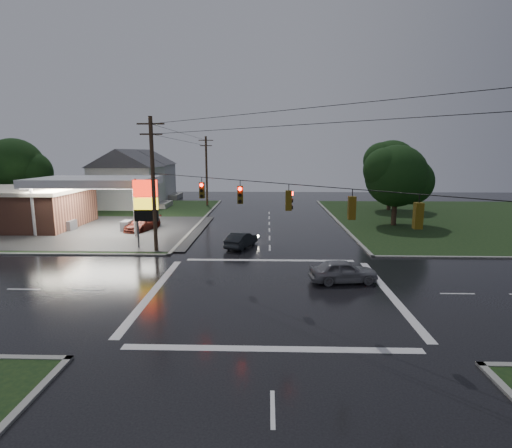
{
  "coord_description": "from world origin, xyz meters",
  "views": [
    {
      "loc": [
        -0.2,
        -22.68,
        8.24
      ],
      "look_at": [
        -1.05,
        6.1,
        3.0
      ],
      "focal_mm": 28.0,
      "sensor_mm": 36.0,
      "label": 1
    }
  ],
  "objects_px": {
    "pylon_sign": "(146,202)",
    "house_far": "(145,173)",
    "utility_pole_n": "(207,170)",
    "car_north": "(241,240)",
    "car_pump": "(142,224)",
    "tree_ne_near": "(398,176)",
    "tree_nw_behind": "(16,167)",
    "house_near": "(128,178)",
    "car_crossing": "(343,271)",
    "gas_station": "(34,205)",
    "utility_pole_nw": "(153,183)",
    "tree_ne_far": "(392,167)"
  },
  "relations": [
    {
      "from": "house_far",
      "to": "car_pump",
      "type": "relative_size",
      "value": 2.25
    },
    {
      "from": "utility_pole_nw",
      "to": "car_crossing",
      "type": "xyz_separation_m",
      "value": [
        14.14,
        -7.56,
        -4.99
      ]
    },
    {
      "from": "utility_pole_nw",
      "to": "tree_nw_behind",
      "type": "relative_size",
      "value": 1.1
    },
    {
      "from": "utility_pole_nw",
      "to": "tree_ne_far",
      "type": "distance_m",
      "value": 36.2
    },
    {
      "from": "pylon_sign",
      "to": "house_far",
      "type": "xyz_separation_m",
      "value": [
        -11.45,
        37.5,
        0.39
      ]
    },
    {
      "from": "car_crossing",
      "to": "car_pump",
      "type": "relative_size",
      "value": 0.88
    },
    {
      "from": "utility_pole_n",
      "to": "car_crossing",
      "type": "height_order",
      "value": "utility_pole_n"
    },
    {
      "from": "car_north",
      "to": "tree_ne_near",
      "type": "bearing_deg",
      "value": -125.54
    },
    {
      "from": "utility_pole_n",
      "to": "house_near",
      "type": "bearing_deg",
      "value": -170.09
    },
    {
      "from": "tree_ne_far",
      "to": "car_north",
      "type": "distance_m",
      "value": 30.59
    },
    {
      "from": "pylon_sign",
      "to": "car_pump",
      "type": "height_order",
      "value": "pylon_sign"
    },
    {
      "from": "gas_station",
      "to": "house_near",
      "type": "bearing_deg",
      "value": 73.83
    },
    {
      "from": "pylon_sign",
      "to": "tree_ne_near",
      "type": "xyz_separation_m",
      "value": [
        24.64,
        11.49,
        1.55
      ]
    },
    {
      "from": "pylon_sign",
      "to": "house_far",
      "type": "bearing_deg",
      "value": 106.98
    },
    {
      "from": "tree_nw_behind",
      "to": "utility_pole_nw",
      "type": "bearing_deg",
      "value": -40.1
    },
    {
      "from": "pylon_sign",
      "to": "house_near",
      "type": "distance_m",
      "value": 27.56
    },
    {
      "from": "house_far",
      "to": "tree_ne_far",
      "type": "bearing_deg",
      "value": -19.71
    },
    {
      "from": "utility_pole_n",
      "to": "tree_ne_far",
      "type": "distance_m",
      "value": 26.96
    },
    {
      "from": "gas_station",
      "to": "tree_ne_far",
      "type": "distance_m",
      "value": 45.29
    },
    {
      "from": "gas_station",
      "to": "tree_ne_far",
      "type": "bearing_deg",
      "value": 18.46
    },
    {
      "from": "car_pump",
      "to": "tree_ne_far",
      "type": "bearing_deg",
      "value": 43.37
    },
    {
      "from": "house_far",
      "to": "car_north",
      "type": "xyz_separation_m",
      "value": [
        19.48,
        -36.82,
        -3.73
      ]
    },
    {
      "from": "tree_ne_near",
      "to": "tree_nw_behind",
      "type": "bearing_deg",
      "value": 170.53
    },
    {
      "from": "pylon_sign",
      "to": "tree_ne_near",
      "type": "relative_size",
      "value": 0.67
    },
    {
      "from": "utility_pole_n",
      "to": "house_far",
      "type": "xyz_separation_m",
      "value": [
        -12.45,
        10.0,
        -1.06
      ]
    },
    {
      "from": "tree_ne_far",
      "to": "car_pump",
      "type": "height_order",
      "value": "tree_ne_far"
    },
    {
      "from": "utility_pole_n",
      "to": "tree_nw_behind",
      "type": "relative_size",
      "value": 1.05
    },
    {
      "from": "tree_nw_behind",
      "to": "car_crossing",
      "type": "relative_size",
      "value": 2.33
    },
    {
      "from": "house_near",
      "to": "car_north",
      "type": "xyz_separation_m",
      "value": [
        18.48,
        -24.82,
        -3.73
      ]
    },
    {
      "from": "utility_pole_nw",
      "to": "tree_nw_behind",
      "type": "distance_m",
      "value": 31.82
    },
    {
      "from": "house_far",
      "to": "tree_ne_near",
      "type": "distance_m",
      "value": 44.5
    },
    {
      "from": "house_far",
      "to": "tree_nw_behind",
      "type": "distance_m",
      "value": 21.65
    },
    {
      "from": "tree_ne_far",
      "to": "house_near",
      "type": "bearing_deg",
      "value": 176.99
    },
    {
      "from": "tree_ne_far",
      "to": "utility_pole_nw",
      "type": "bearing_deg",
      "value": -137.41
    },
    {
      "from": "house_near",
      "to": "car_pump",
      "type": "xyz_separation_m",
      "value": [
        7.54,
        -17.62,
        -3.69
      ]
    },
    {
      "from": "utility_pole_n",
      "to": "tree_nw_behind",
      "type": "distance_m",
      "value": 25.63
    },
    {
      "from": "house_far",
      "to": "car_pump",
      "type": "height_order",
      "value": "house_far"
    },
    {
      "from": "utility_pole_n",
      "to": "house_near",
      "type": "distance_m",
      "value": 11.67
    },
    {
      "from": "tree_ne_far",
      "to": "car_pump",
      "type": "distance_m",
      "value": 34.76
    },
    {
      "from": "utility_pole_nw",
      "to": "tree_ne_near",
      "type": "bearing_deg",
      "value": 27.86
    },
    {
      "from": "gas_station",
      "to": "utility_pole_nw",
      "type": "xyz_separation_m",
      "value": [
        16.18,
        -10.2,
        3.17
      ]
    },
    {
      "from": "utility_pole_n",
      "to": "car_north",
      "type": "xyz_separation_m",
      "value": [
        7.03,
        -26.82,
        -4.79
      ]
    },
    {
      "from": "car_pump",
      "to": "car_north",
      "type": "bearing_deg",
      "value": -17.03
    },
    {
      "from": "pylon_sign",
      "to": "tree_nw_behind",
      "type": "distance_m",
      "value": 30.49
    },
    {
      "from": "house_near",
      "to": "car_north",
      "type": "height_order",
      "value": "house_near"
    },
    {
      "from": "gas_station",
      "to": "house_near",
      "type": "height_order",
      "value": "house_near"
    },
    {
      "from": "house_near",
      "to": "tree_ne_far",
      "type": "xyz_separation_m",
      "value": [
        38.1,
        -2.01,
        1.77
      ]
    },
    {
      "from": "utility_pole_n",
      "to": "house_near",
      "type": "relative_size",
      "value": 0.95
    },
    {
      "from": "tree_nw_behind",
      "to": "tree_ne_far",
      "type": "bearing_deg",
      "value": 4.49
    },
    {
      "from": "tree_nw_behind",
      "to": "tree_ne_near",
      "type": "relative_size",
      "value": 1.11
    }
  ]
}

